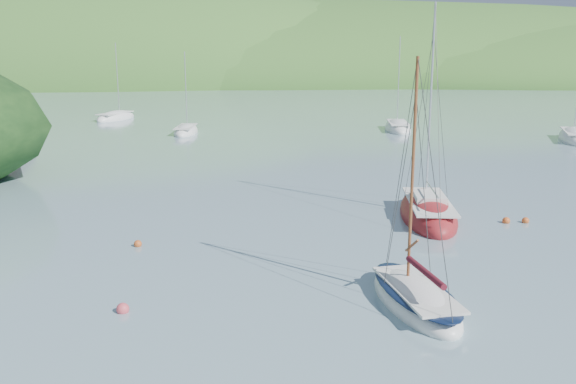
{
  "coord_description": "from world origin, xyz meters",
  "views": [
    {
      "loc": [
        -1.55,
        -22.05,
        9.7
      ],
      "look_at": [
        -0.05,
        8.0,
        2.71
      ],
      "focal_mm": 40.0,
      "sensor_mm": 36.0,
      "label": 1
    }
  ],
  "objects_px": {
    "distant_sloop_d": "(575,139)",
    "distant_sloop_b": "(398,129)",
    "daysailer_white": "(415,299)",
    "sloop_red": "(428,214)",
    "distant_sloop_a": "(186,132)",
    "distant_sloop_c": "(116,118)"
  },
  "relations": [
    {
      "from": "sloop_red",
      "to": "distant_sloop_a",
      "type": "height_order",
      "value": "sloop_red"
    },
    {
      "from": "distant_sloop_d",
      "to": "distant_sloop_a",
      "type": "bearing_deg",
      "value": -171.66
    },
    {
      "from": "sloop_red",
      "to": "distant_sloop_b",
      "type": "height_order",
      "value": "sloop_red"
    },
    {
      "from": "daysailer_white",
      "to": "distant_sloop_d",
      "type": "height_order",
      "value": "distant_sloop_d"
    },
    {
      "from": "sloop_red",
      "to": "distant_sloop_a",
      "type": "relative_size",
      "value": 1.35
    },
    {
      "from": "distant_sloop_d",
      "to": "sloop_red",
      "type": "bearing_deg",
      "value": -109.73
    },
    {
      "from": "distant_sloop_a",
      "to": "distant_sloop_c",
      "type": "distance_m",
      "value": 17.38
    },
    {
      "from": "sloop_red",
      "to": "distant_sloop_b",
      "type": "bearing_deg",
      "value": 86.81
    },
    {
      "from": "daysailer_white",
      "to": "sloop_red",
      "type": "height_order",
      "value": "sloop_red"
    },
    {
      "from": "distant_sloop_a",
      "to": "distant_sloop_c",
      "type": "height_order",
      "value": "distant_sloop_c"
    },
    {
      "from": "distant_sloop_c",
      "to": "distant_sloop_d",
      "type": "distance_m",
      "value": 55.1
    },
    {
      "from": "sloop_red",
      "to": "distant_sloop_d",
      "type": "xyz_separation_m",
      "value": [
        22.82,
        28.66,
        -0.03
      ]
    },
    {
      "from": "distant_sloop_a",
      "to": "distant_sloop_c",
      "type": "relative_size",
      "value": 0.9
    },
    {
      "from": "distant_sloop_d",
      "to": "distant_sloop_b",
      "type": "bearing_deg",
      "value": 170.32
    },
    {
      "from": "sloop_red",
      "to": "distant_sloop_c",
      "type": "bearing_deg",
      "value": 125.92
    },
    {
      "from": "daysailer_white",
      "to": "distant_sloop_b",
      "type": "bearing_deg",
      "value": 69.22
    },
    {
      "from": "distant_sloop_b",
      "to": "distant_sloop_d",
      "type": "distance_m",
      "value": 18.59
    },
    {
      "from": "sloop_red",
      "to": "distant_sloop_c",
      "type": "distance_m",
      "value": 57.24
    },
    {
      "from": "sloop_red",
      "to": "distant_sloop_b",
      "type": "relative_size",
      "value": 1.13
    },
    {
      "from": "sloop_red",
      "to": "distant_sloop_c",
      "type": "relative_size",
      "value": 1.21
    },
    {
      "from": "daysailer_white",
      "to": "distant_sloop_d",
      "type": "relative_size",
      "value": 0.81
    },
    {
      "from": "distant_sloop_c",
      "to": "distant_sloop_d",
      "type": "bearing_deg",
      "value": -0.25
    }
  ]
}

